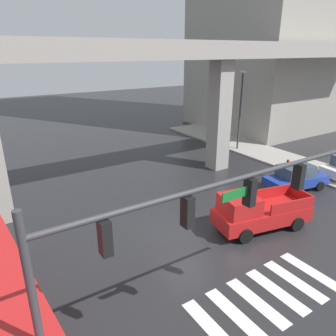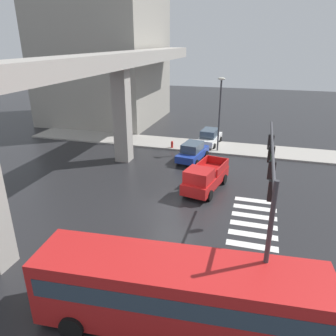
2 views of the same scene
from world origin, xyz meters
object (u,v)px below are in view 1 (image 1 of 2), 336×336
street_lamp_mid_block (241,101)px  pickup_truck (257,212)px  traffic_signal_mast (183,228)px  sedan_blue (296,177)px  fire_hydrant (288,164)px

street_lamp_mid_block → pickup_truck: bearing=-130.2°
traffic_signal_mast → street_lamp_mid_block: bearing=41.6°
traffic_signal_mast → street_lamp_mid_block: street_lamp_mid_block is taller
sedan_blue → street_lamp_mid_block: street_lamp_mid_block is taller
traffic_signal_mast → street_lamp_mid_block: size_ratio=1.50×
pickup_truck → fire_hydrant: 10.14m
pickup_truck → sedan_blue: 6.47m
pickup_truck → fire_hydrant: size_ratio=6.32×
street_lamp_mid_block → fire_hydrant: street_lamp_mid_block is taller
pickup_truck → street_lamp_mid_block: bearing=49.8°
traffic_signal_mast → fire_hydrant: size_ratio=12.81×
sedan_blue → street_lamp_mid_block: size_ratio=0.62×
street_lamp_mid_block → fire_hydrant: size_ratio=8.52×
sedan_blue → pickup_truck: bearing=-160.3°
traffic_signal_mast → fire_hydrant: bearing=28.7°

